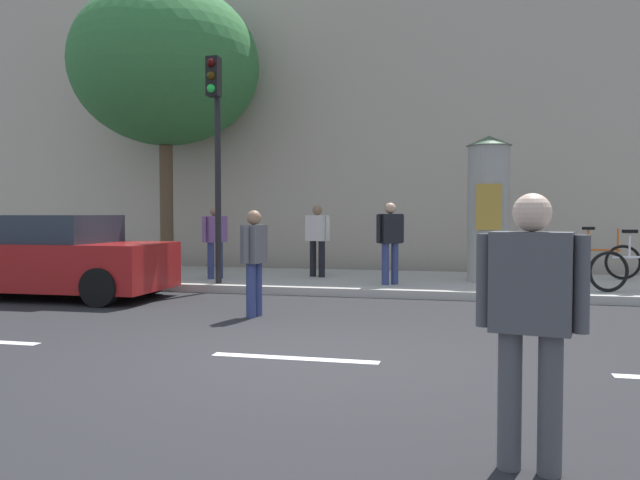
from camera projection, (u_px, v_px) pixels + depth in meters
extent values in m
plane|color=#232326|center=(294.00, 358.00, 6.76)|extent=(80.00, 80.00, 0.00)
cube|color=#B2ADA3|center=(385.00, 282.00, 13.56)|extent=(36.00, 4.00, 0.15)
cube|color=silver|center=(294.00, 358.00, 6.76)|extent=(1.80, 0.16, 0.01)
cube|color=#B7A893|center=(409.00, 119.00, 18.25)|extent=(36.00, 5.00, 8.41)
cylinder|color=black|center=(218.00, 191.00, 12.59)|extent=(0.12, 0.12, 3.61)
cube|color=black|center=(214.00, 77.00, 12.33)|extent=(0.24, 0.24, 0.75)
sphere|color=#390605|center=(211.00, 63.00, 12.19)|extent=(0.16, 0.16, 0.16)
sphere|color=#3C2906|center=(211.00, 76.00, 12.20)|extent=(0.16, 0.16, 0.16)
sphere|color=green|center=(211.00, 88.00, 12.21)|extent=(0.16, 0.16, 0.16)
cylinder|color=#9E9B93|center=(488.00, 214.00, 12.96)|extent=(0.82, 0.82, 2.72)
cone|color=#334C33|center=(489.00, 141.00, 12.90)|extent=(0.90, 0.90, 0.20)
cube|color=#B78C33|center=(489.00, 207.00, 12.54)|extent=(0.49, 0.02, 0.90)
cylinder|color=brown|center=(167.00, 207.00, 15.88)|extent=(0.32, 0.32, 3.04)
ellipsoid|color=#337238|center=(165.00, 65.00, 15.74)|extent=(4.57, 4.57, 3.89)
cylinder|color=navy|center=(251.00, 291.00, 9.39)|extent=(0.14, 0.14, 0.79)
cylinder|color=navy|center=(257.00, 289.00, 9.58)|extent=(0.14, 0.14, 0.79)
cube|color=#4C4C51|center=(254.00, 244.00, 9.46)|extent=(0.30, 0.43, 0.56)
cylinder|color=#4C4C51|center=(246.00, 245.00, 9.23)|extent=(0.09, 0.09, 0.53)
cylinder|color=#4C4C51|center=(262.00, 243.00, 9.68)|extent=(0.09, 0.09, 0.53)
sphere|color=#8C664C|center=(254.00, 218.00, 9.44)|extent=(0.21, 0.21, 0.21)
cylinder|color=#4C4C51|center=(550.00, 405.00, 3.73)|extent=(0.14, 0.14, 0.83)
cylinder|color=#4C4C51|center=(510.00, 400.00, 3.83)|extent=(0.14, 0.14, 0.83)
cube|color=#4C4C51|center=(531.00, 282.00, 3.75)|extent=(0.49, 0.32, 0.59)
cylinder|color=#4C4C51|center=(582.00, 284.00, 3.64)|extent=(0.09, 0.09, 0.56)
cylinder|color=#4C4C51|center=(484.00, 280.00, 3.87)|extent=(0.09, 0.09, 0.56)
sphere|color=beige|center=(532.00, 212.00, 3.74)|extent=(0.22, 0.22, 0.22)
cylinder|color=navy|center=(220.00, 260.00, 13.63)|extent=(0.14, 0.14, 0.77)
cylinder|color=navy|center=(211.00, 261.00, 13.47)|extent=(0.14, 0.14, 0.77)
cube|color=#724C84|center=(215.00, 229.00, 13.52)|extent=(0.44, 0.51, 0.54)
cylinder|color=#724C84|center=(225.00, 229.00, 13.71)|extent=(0.09, 0.09, 0.52)
cylinder|color=#724C84|center=(204.00, 229.00, 13.33)|extent=(0.09, 0.09, 0.52)
sphere|color=#8C664C|center=(215.00, 211.00, 13.50)|extent=(0.21, 0.21, 0.21)
cylinder|color=black|center=(322.00, 259.00, 13.87)|extent=(0.14, 0.14, 0.78)
cylinder|color=black|center=(313.00, 259.00, 14.02)|extent=(0.14, 0.14, 0.78)
cube|color=silver|center=(317.00, 228.00, 13.92)|extent=(0.53, 0.41, 0.55)
cylinder|color=silver|center=(328.00, 228.00, 13.75)|extent=(0.09, 0.09, 0.52)
cylinder|color=silver|center=(307.00, 228.00, 14.09)|extent=(0.09, 0.09, 0.52)
sphere|color=#8C664C|center=(317.00, 210.00, 13.90)|extent=(0.21, 0.21, 0.21)
cylinder|color=navy|center=(395.00, 264.00, 12.47)|extent=(0.14, 0.14, 0.80)
cylinder|color=navy|center=(385.00, 264.00, 12.38)|extent=(0.14, 0.14, 0.80)
cube|color=black|center=(390.00, 229.00, 12.40)|extent=(0.48, 0.46, 0.56)
cylinder|color=black|center=(402.00, 228.00, 12.51)|extent=(0.09, 0.09, 0.54)
cylinder|color=black|center=(379.00, 229.00, 12.28)|extent=(0.09, 0.09, 0.54)
sphere|color=tan|center=(390.00, 208.00, 12.38)|extent=(0.22, 0.22, 0.22)
torus|color=black|center=(569.00, 261.00, 13.58)|extent=(0.72, 0.08, 0.72)
torus|color=black|center=(623.00, 262.00, 13.36)|extent=(0.72, 0.08, 0.72)
cylinder|color=#D85919|center=(596.00, 250.00, 13.46)|extent=(0.95, 0.06, 0.04)
cylinder|color=#D85919|center=(588.00, 240.00, 13.48)|extent=(0.04, 0.04, 0.45)
cylinder|color=#D85919|center=(618.00, 240.00, 13.36)|extent=(0.04, 0.04, 0.50)
cube|color=black|center=(588.00, 228.00, 13.47)|extent=(0.24, 0.11, 0.06)
torus|color=black|center=(608.00, 272.00, 11.23)|extent=(0.71, 0.25, 0.72)
cylinder|color=silver|center=(638.00, 257.00, 11.24)|extent=(0.92, 0.30, 0.04)
cylinder|color=silver|center=(630.00, 246.00, 11.22)|extent=(0.04, 0.04, 0.45)
cube|color=black|center=(630.00, 231.00, 11.21)|extent=(0.26, 0.16, 0.06)
cube|color=maroon|center=(55.00, 265.00, 11.61)|extent=(4.06, 1.84, 0.82)
cube|color=#262D38|center=(45.00, 229.00, 11.63)|extent=(2.28, 1.64, 0.49)
cylinder|color=black|center=(19.00, 274.00, 12.76)|extent=(0.64, 0.23, 0.64)
cylinder|color=black|center=(100.00, 287.00, 10.47)|extent=(0.64, 0.23, 0.64)
cylinder|color=black|center=(150.00, 277.00, 12.13)|extent=(0.64, 0.23, 0.64)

